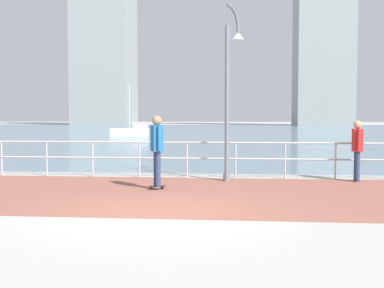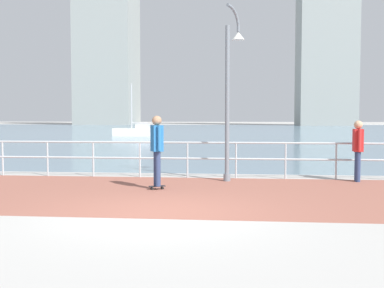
% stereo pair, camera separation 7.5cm
% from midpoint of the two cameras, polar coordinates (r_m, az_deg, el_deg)
% --- Properties ---
extents(ground, '(220.00, 220.00, 0.00)m').
position_cam_midpoint_polar(ground, '(48.47, 3.92, 1.25)').
color(ground, '#ADAAA5').
extents(brick_paving, '(28.00, 5.51, 0.01)m').
position_cam_midpoint_polar(brick_paving, '(10.91, -1.91, -5.98)').
color(brick_paving, '#935647').
rests_on(brick_paving, ground).
extents(harbor_water, '(180.00, 88.00, 0.00)m').
position_cam_midpoint_polar(harbor_water, '(58.47, 4.21, 1.61)').
color(harbor_water, slate).
rests_on(harbor_water, ground).
extents(waterfront_railing, '(25.25, 0.06, 1.05)m').
position_cam_midpoint_polar(waterfront_railing, '(13.54, -0.40, -1.07)').
color(waterfront_railing, '#B2BCC1').
rests_on(waterfront_railing, ground).
extents(lamppost, '(0.56, 0.74, 4.82)m').
position_cam_midpoint_polar(lamppost, '(13.00, 4.92, 7.28)').
color(lamppost, slate).
rests_on(lamppost, ground).
extents(skateboarder, '(0.41, 0.54, 1.79)m').
position_cam_midpoint_polar(skateboarder, '(11.36, -4.10, -0.13)').
color(skateboarder, black).
rests_on(skateboarder, ground).
extents(bystander, '(0.26, 0.55, 1.67)m').
position_cam_midpoint_polar(bystander, '(13.50, 19.69, -0.20)').
color(bystander, navy).
rests_on(bystander, ground).
extents(sailboat_ivory, '(3.37, 1.07, 4.73)m').
position_cam_midpoint_polar(sailboat_ivory, '(42.57, -7.13, 1.55)').
color(sailboat_ivory, white).
rests_on(sailboat_ivory, ground).
extents(tower_steel, '(12.07, 12.22, 42.84)m').
position_cam_midpoint_polar(tower_steel, '(106.87, -10.26, 13.44)').
color(tower_steel, '#939993').
rests_on(tower_steel, ground).
extents(tower_glass, '(10.92, 10.30, 42.94)m').
position_cam_midpoint_polar(tower_glass, '(100.04, 16.05, 14.10)').
color(tower_glass, '#939993').
rests_on(tower_glass, ground).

